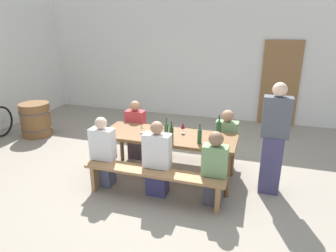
% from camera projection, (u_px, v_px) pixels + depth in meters
% --- Properties ---
extents(ground_plane, '(24.00, 24.00, 0.00)m').
position_uv_depth(ground_plane, '(168.00, 176.00, 4.98)').
color(ground_plane, gray).
extents(back_wall, '(14.00, 0.20, 3.20)m').
position_uv_depth(back_wall, '(210.00, 58.00, 7.77)').
color(back_wall, silver).
rests_on(back_wall, ground).
extents(wooden_door, '(0.90, 0.06, 2.10)m').
position_uv_depth(wooden_door, '(280.00, 84.00, 7.30)').
color(wooden_door, olive).
rests_on(wooden_door, ground).
extents(tasting_table, '(2.19, 0.80, 0.75)m').
position_uv_depth(tasting_table, '(168.00, 139.00, 4.76)').
color(tasting_table, brown).
rests_on(tasting_table, ground).
extents(bench_near, '(2.09, 0.30, 0.45)m').
position_uv_depth(bench_near, '(153.00, 176.00, 4.23)').
color(bench_near, '#9E7247').
rests_on(bench_near, ground).
extents(bench_far, '(2.09, 0.30, 0.45)m').
position_uv_depth(bench_far, '(179.00, 142.00, 5.50)').
color(bench_far, '#9E7247').
rests_on(bench_far, ground).
extents(wine_bottle_0, '(0.08, 0.08, 0.33)m').
position_uv_depth(wine_bottle_0, '(219.00, 128.00, 4.70)').
color(wine_bottle_0, '#234C2D').
rests_on(wine_bottle_0, tasting_table).
extents(wine_bottle_1, '(0.07, 0.07, 0.33)m').
position_uv_depth(wine_bottle_1, '(166.00, 130.00, 4.57)').
color(wine_bottle_1, '#234C2D').
rests_on(wine_bottle_1, tasting_table).
extents(wine_bottle_2, '(0.06, 0.06, 0.30)m').
position_uv_depth(wine_bottle_2, '(200.00, 136.00, 4.37)').
color(wine_bottle_2, '#234C2D').
rests_on(wine_bottle_2, tasting_table).
extents(wine_bottle_3, '(0.07, 0.07, 0.33)m').
position_uv_depth(wine_bottle_3, '(171.00, 134.00, 4.40)').
color(wine_bottle_3, '#143319').
rests_on(wine_bottle_3, tasting_table).
extents(wine_glass_0, '(0.07, 0.07, 0.18)m').
position_uv_depth(wine_glass_0, '(183.00, 126.00, 4.78)').
color(wine_glass_0, silver).
rests_on(wine_glass_0, tasting_table).
extents(wine_glass_1, '(0.07, 0.07, 0.15)m').
position_uv_depth(wine_glass_1, '(142.00, 127.00, 4.80)').
color(wine_glass_1, silver).
rests_on(wine_glass_1, tasting_table).
extents(wine_glass_2, '(0.06, 0.06, 0.16)m').
position_uv_depth(wine_glass_2, '(156.00, 129.00, 4.66)').
color(wine_glass_2, silver).
rests_on(wine_glass_2, tasting_table).
extents(seated_guest_near_0, '(0.37, 0.24, 1.13)m').
position_uv_depth(seated_guest_near_0, '(103.00, 154.00, 4.57)').
color(seated_guest_near_0, '#4A516D').
rests_on(seated_guest_near_0, ground).
extents(seated_guest_near_1, '(0.40, 0.24, 1.15)m').
position_uv_depth(seated_guest_near_1, '(157.00, 161.00, 4.31)').
color(seated_guest_near_1, navy).
rests_on(seated_guest_near_1, ground).
extents(seated_guest_near_2, '(0.35, 0.24, 1.09)m').
position_uv_depth(seated_guest_near_2, '(214.00, 170.00, 4.07)').
color(seated_guest_near_2, '#494857').
rests_on(seated_guest_near_2, ground).
extents(seated_guest_far_0, '(0.35, 0.24, 1.12)m').
position_uv_depth(seated_guest_far_0, '(136.00, 131.00, 5.54)').
color(seated_guest_far_0, '#40333A').
rests_on(seated_guest_far_0, ground).
extents(seated_guest_far_1, '(0.38, 0.24, 1.09)m').
position_uv_depth(seated_guest_far_1, '(226.00, 142.00, 5.06)').
color(seated_guest_far_1, '#4A294E').
rests_on(seated_guest_far_1, ground).
extents(standing_host, '(0.39, 0.24, 1.69)m').
position_uv_depth(standing_host, '(273.00, 141.00, 4.28)').
color(standing_host, '#423D65').
rests_on(standing_host, ground).
extents(wine_barrel, '(0.69, 0.69, 0.76)m').
position_uv_depth(wine_barrel, '(36.00, 119.00, 6.72)').
color(wine_barrel, brown).
rests_on(wine_barrel, ground).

